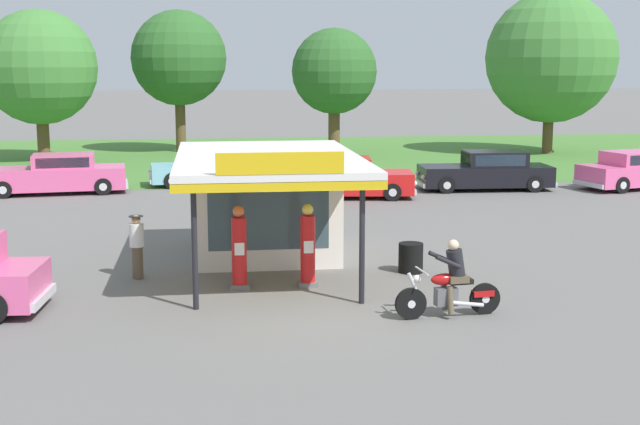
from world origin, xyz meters
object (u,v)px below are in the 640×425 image
parked_car_back_row_far_left (212,169)px  parked_car_back_row_right (344,179)px  motorcycle_with_rider (450,285)px  gas_pump_nearside (239,251)px  parked_car_back_row_left (56,175)px  bystander_admiring_sedan (137,245)px  spare_tire_stack (411,258)px  parked_car_back_row_centre (487,172)px  gas_pump_offside (308,249)px

parked_car_back_row_far_left → parked_car_back_row_right: bearing=-39.5°
motorcycle_with_rider → parked_car_back_row_right: motorcycle_with_rider is taller
gas_pump_nearside → motorcycle_with_rider: 4.98m
motorcycle_with_rider → parked_car_back_row_left: 21.14m
parked_car_back_row_far_left → bystander_admiring_sedan: bystander_admiring_sedan is taller
bystander_admiring_sedan → spare_tire_stack: 6.58m
gas_pump_nearside → parked_car_back_row_centre: bearing=53.8°
parked_car_back_row_right → parked_car_back_row_far_left: size_ratio=1.04×
bystander_admiring_sedan → spare_tire_stack: size_ratio=2.12×
gas_pump_offside → parked_car_back_row_far_left: bearing=97.0°
gas_pump_offside → motorcycle_with_rider: bearing=-47.6°
gas_pump_offside → parked_car_back_row_right: gas_pump_offside is taller
gas_pump_offside → parked_car_back_row_left: gas_pump_offside is taller
parked_car_back_row_right → parked_car_back_row_left: size_ratio=0.95×
bystander_admiring_sedan → spare_tire_stack: (6.56, -0.21, -0.45)m
gas_pump_offside → parked_car_back_row_right: bearing=77.5°
gas_pump_offside → parked_car_back_row_far_left: size_ratio=0.36×
parked_car_back_row_centre → gas_pump_nearside: bearing=-126.2°
parked_car_back_row_left → spare_tire_stack: size_ratio=7.97×
gas_pump_nearside → parked_car_back_row_far_left: (-0.54, 17.09, -0.19)m
bystander_admiring_sedan → parked_car_back_row_far_left: bearing=83.5°
parked_car_back_row_centre → bystander_admiring_sedan: parked_car_back_row_centre is taller
gas_pump_nearside → parked_car_back_row_far_left: gas_pump_nearside is taller
motorcycle_with_rider → parked_car_back_row_right: (0.32, 15.79, 0.05)m
gas_pump_offside → parked_car_back_row_right: size_ratio=0.35×
gas_pump_nearside → parked_car_back_row_left: 16.78m
gas_pump_nearside → parked_car_back_row_centre: size_ratio=0.35×
gas_pump_nearside → parked_car_back_row_centre: (10.46, 14.27, -0.14)m
gas_pump_offside → parked_car_back_row_left: bearing=117.8°
gas_pump_offside → parked_car_back_row_left: size_ratio=0.33×
parked_car_back_row_left → parked_car_back_row_right: bearing=-12.5°
parked_car_back_row_right → gas_pump_offside: bearing=-102.5°
gas_pump_nearside → gas_pump_offside: gas_pump_offside is taller
parked_car_back_row_left → spare_tire_stack: bearing=-53.3°
gas_pump_offside → spare_tire_stack: 2.86m
parked_car_back_row_right → parked_car_back_row_far_left: parked_car_back_row_right is taller
parked_car_back_row_centre → bystander_admiring_sedan: size_ratio=3.59×
motorcycle_with_rider → spare_tire_stack: size_ratio=3.09×
gas_pump_offside → parked_car_back_row_centre: size_ratio=0.35×
motorcycle_with_rider → bystander_admiring_sedan: bearing=148.4°
gas_pump_nearside → parked_car_back_row_right: 13.72m
parked_car_back_row_right → parked_car_back_row_centre: bearing=12.1°
gas_pump_nearside → spare_tire_stack: 4.34m
gas_pump_nearside → parked_car_back_row_far_left: 17.10m
parked_car_back_row_right → gas_pump_nearside: bearing=-108.9°
parked_car_back_row_centre → parked_car_back_row_far_left: (-11.00, 2.81, -0.05)m
gas_pump_nearside → gas_pump_offside: 1.56m
parked_car_back_row_right → parked_car_back_row_far_left: 6.45m
spare_tire_stack → gas_pump_offside: bearing=-159.9°
gas_pump_offside → spare_tire_stack: (2.64, 0.97, -0.51)m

